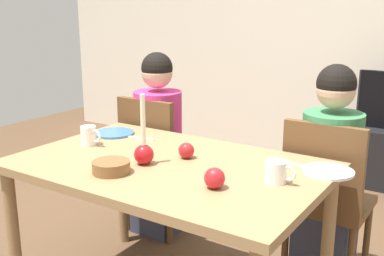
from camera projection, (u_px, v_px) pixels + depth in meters
The scene contains 16 objects.
back_wall at pixel (342, 23), 4.10m from camera, with size 6.40×0.10×2.60m, color beige.
dining_table at pixel (168, 180), 2.15m from camera, with size 1.40×0.90×0.75m.
chair_left at pixel (156, 157), 2.97m from camera, with size 0.40×0.40×0.90m.
chair_right at pixel (326, 194), 2.39m from camera, with size 0.40×0.40×0.90m.
person_left_child at pixel (158, 147), 2.98m from camera, with size 0.30×0.30×1.17m.
person_right_child at pixel (329, 181), 2.40m from camera, with size 0.30×0.30×1.17m.
candle_centerpiece at pixel (144, 150), 2.10m from camera, with size 0.09×0.09×0.32m.
plate_left at pixel (114, 133), 2.61m from camera, with size 0.23×0.23×0.01m, color teal.
plate_right at pixel (328, 171), 2.00m from camera, with size 0.22×0.22×0.01m, color silver.
mug_left at pixel (89, 136), 2.39m from camera, with size 0.12×0.08×0.10m.
mug_right at pixel (276, 172), 1.88m from camera, with size 0.13×0.09×0.09m.
fork_left at pixel (139, 138), 2.52m from camera, with size 0.18×0.01×0.01m, color silver.
fork_right at pixel (292, 163), 2.11m from camera, with size 0.18×0.01×0.01m, color silver.
bowl_walnuts at pixel (111, 167), 2.00m from camera, with size 0.16×0.16×0.05m, color brown.
apple_near_candle at pixel (215, 178), 1.82m from camera, with size 0.08×0.08×0.08m, color red.
apple_by_left_plate at pixel (186, 151), 2.19m from camera, with size 0.07×0.07×0.07m, color #AC1E1F.
Camera 1 is at (1.20, -1.63, 1.44)m, focal length 43.90 mm.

